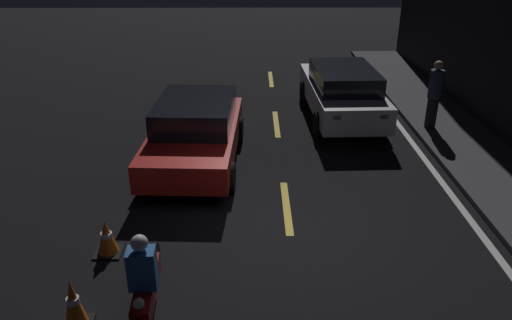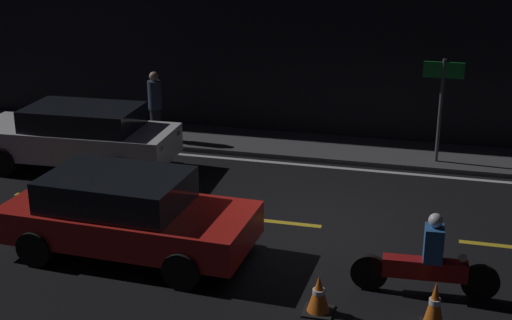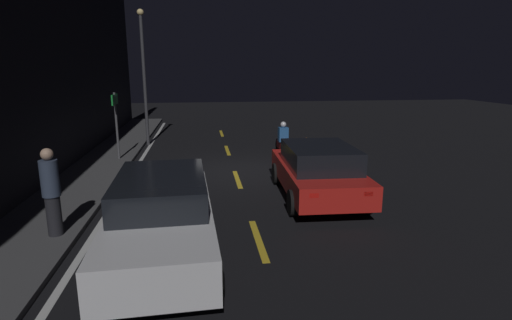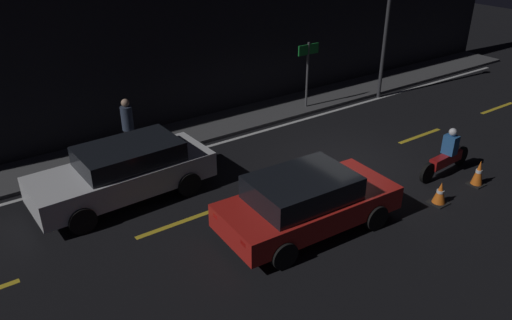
# 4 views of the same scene
# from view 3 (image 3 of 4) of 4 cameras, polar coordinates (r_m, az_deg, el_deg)

# --- Properties ---
(ground_plane) EXTENTS (56.00, 56.00, 0.00)m
(ground_plane) POSITION_cam_3_polar(r_m,az_deg,el_deg) (13.30, -3.07, -1.61)
(ground_plane) COLOR black
(raised_curb) EXTENTS (28.00, 1.92, 0.11)m
(raised_curb) POSITION_cam_3_polar(r_m,az_deg,el_deg) (13.69, -22.36, -1.93)
(raised_curb) COLOR #424244
(raised_curb) RESTS_ON ground
(building_front) EXTENTS (28.00, 0.30, 7.80)m
(building_front) POSITION_cam_3_polar(r_m,az_deg,el_deg) (13.63, -28.44, 13.81)
(building_front) COLOR black
(building_front) RESTS_ON ground
(lane_dash_b) EXTENTS (2.00, 0.14, 0.01)m
(lane_dash_b) POSITION_cam_3_polar(r_m,az_deg,el_deg) (8.12, 0.34, -11.30)
(lane_dash_b) COLOR gold
(lane_dash_b) RESTS_ON ground
(lane_dash_c) EXTENTS (2.00, 0.14, 0.01)m
(lane_dash_c) POSITION_cam_3_polar(r_m,az_deg,el_deg) (12.33, -2.67, -2.76)
(lane_dash_c) COLOR gold
(lane_dash_c) RESTS_ON ground
(lane_dash_d) EXTENTS (2.00, 0.14, 0.01)m
(lane_dash_d) POSITION_cam_3_polar(r_m,az_deg,el_deg) (16.70, -4.11, 1.39)
(lane_dash_d) COLOR gold
(lane_dash_d) RESTS_ON ground
(lane_dash_e) EXTENTS (2.00, 0.14, 0.01)m
(lane_dash_e) POSITION_cam_3_polar(r_m,az_deg,el_deg) (21.12, -4.95, 3.81)
(lane_dash_e) COLOR gold
(lane_dash_e) RESTS_ON ground
(lane_solid_kerb) EXTENTS (25.20, 0.14, 0.01)m
(lane_solid_kerb) POSITION_cam_3_polar(r_m,az_deg,el_deg) (13.44, -17.34, -2.02)
(lane_solid_kerb) COLOR silver
(lane_solid_kerb) RESTS_ON ground
(sedan_white) EXTENTS (4.60, 1.99, 1.47)m
(sedan_white) POSITION_cam_3_polar(r_m,az_deg,el_deg) (7.38, -13.29, -7.62)
(sedan_white) COLOR silver
(sedan_white) RESTS_ON ground
(taxi_red) EXTENTS (4.32, 2.09, 1.43)m
(taxi_red) POSITION_cam_3_polar(r_m,az_deg,el_deg) (10.53, 8.79, -1.40)
(taxi_red) COLOR red
(taxi_red) RESTS_ON ground
(motorcycle) EXTENTS (2.25, 0.38, 1.36)m
(motorcycle) POSITION_cam_3_polar(r_m,az_deg,el_deg) (15.36, 3.97, 2.45)
(motorcycle) COLOR black
(motorcycle) RESTS_ON ground
(traffic_cone_near) EXTENTS (0.44, 0.44, 0.60)m
(traffic_cone_near) POSITION_cam_3_polar(r_m,az_deg,el_deg) (14.23, 8.89, 0.43)
(traffic_cone_near) COLOR black
(traffic_cone_near) RESTS_ON ground
(traffic_cone_mid) EXTENTS (0.40, 0.40, 0.73)m
(traffic_cone_mid) POSITION_cam_3_polar(r_m,az_deg,el_deg) (15.77, 7.14, 1.95)
(traffic_cone_mid) COLOR black
(traffic_cone_mid) RESTS_ON ground
(pedestrian) EXTENTS (0.34, 0.34, 1.75)m
(pedestrian) POSITION_cam_3_polar(r_m,az_deg,el_deg) (8.73, -27.21, -4.01)
(pedestrian) COLOR black
(pedestrian) RESTS_ON raised_curb
(shop_sign) EXTENTS (0.90, 0.08, 2.40)m
(shop_sign) POSITION_cam_3_polar(r_m,az_deg,el_deg) (15.20, -19.42, 6.41)
(shop_sign) COLOR #4C4C51
(shop_sign) RESTS_ON raised_curb
(street_lamp) EXTENTS (0.28, 0.28, 5.76)m
(street_lamp) POSITION_cam_3_polar(r_m,az_deg,el_deg) (18.20, -15.73, 12.16)
(street_lamp) COLOR #333338
(street_lamp) RESTS_ON ground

